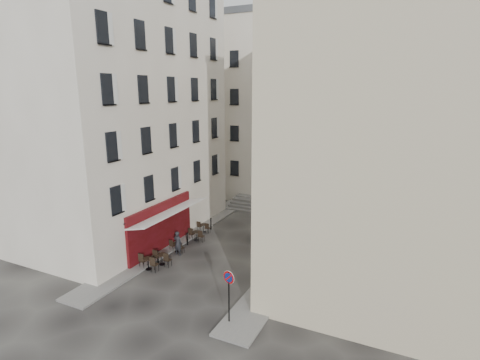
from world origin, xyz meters
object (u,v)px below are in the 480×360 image
Objects in this scene: bistro_table_a at (149,262)px; pedestrian at (178,243)px; no_parking_sign at (229,287)px; bistro_table_b at (162,258)px.

bistro_table_a is 2.73m from pedestrian.
bistro_table_b is (-6.80, 3.74, -1.50)m from no_parking_sign.
no_parking_sign reaches higher than bistro_table_b.
pedestrian is at bearing 155.21° from no_parking_sign.
pedestrian is (0.38, 2.68, 0.35)m from bistro_table_a.
pedestrian reaches higher than bistro_table_a.
bistro_table_a is at bearing 172.77° from no_parking_sign.
bistro_table_a is 0.99m from bistro_table_b.
bistro_table_b is at bearing 165.43° from no_parking_sign.
pedestrian is at bearing 89.52° from bistro_table_b.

